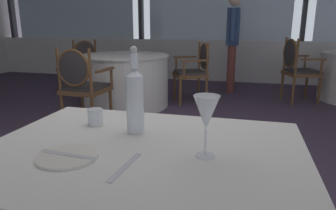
{
  "coord_description": "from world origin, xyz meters",
  "views": [
    {
      "loc": [
        0.65,
        -2.1,
        1.18
      ],
      "look_at": [
        0.31,
        -0.81,
        0.83
      ],
      "focal_mm": 32.95,
      "sensor_mm": 36.0,
      "label": 1
    }
  ],
  "objects_px": {
    "wine_glass": "(206,114)",
    "water_tumbler": "(95,117)",
    "dining_chair_1_0": "(81,82)",
    "side_plate": "(68,156)",
    "water_bottle": "(135,98)",
    "dining_chair_1_2": "(89,62)",
    "dining_chair_0_1": "(297,65)",
    "diner_person_1": "(233,37)",
    "dining_chair_1_1": "(196,68)"
  },
  "relations": [
    {
      "from": "water_bottle",
      "to": "wine_glass",
      "type": "relative_size",
      "value": 1.67
    },
    {
      "from": "wine_glass",
      "to": "dining_chair_1_0",
      "type": "distance_m",
      "value": 2.72
    },
    {
      "from": "water_bottle",
      "to": "dining_chair_0_1",
      "type": "bearing_deg",
      "value": 73.34
    },
    {
      "from": "dining_chair_1_1",
      "to": "diner_person_1",
      "type": "height_order",
      "value": "diner_person_1"
    },
    {
      "from": "wine_glass",
      "to": "dining_chair_0_1",
      "type": "xyz_separation_m",
      "value": [
        0.85,
        4.06,
        -0.33
      ]
    },
    {
      "from": "water_tumbler",
      "to": "dining_chair_0_1",
      "type": "xyz_separation_m",
      "value": [
        1.37,
        3.84,
        -0.22
      ]
    },
    {
      "from": "wine_glass",
      "to": "dining_chair_1_2",
      "type": "bearing_deg",
      "value": 123.36
    },
    {
      "from": "dining_chair_1_0",
      "to": "water_tumbler",
      "type": "bearing_deg",
      "value": -144.24
    },
    {
      "from": "dining_chair_0_1",
      "to": "dining_chair_1_0",
      "type": "height_order",
      "value": "dining_chair_0_1"
    },
    {
      "from": "water_tumbler",
      "to": "dining_chair_1_0",
      "type": "bearing_deg",
      "value": 121.63
    },
    {
      "from": "water_bottle",
      "to": "diner_person_1",
      "type": "bearing_deg",
      "value": 87.93
    },
    {
      "from": "water_bottle",
      "to": "dining_chair_1_2",
      "type": "distance_m",
      "value": 4.24
    },
    {
      "from": "water_bottle",
      "to": "dining_chair_1_1",
      "type": "height_order",
      "value": "water_bottle"
    },
    {
      "from": "wine_glass",
      "to": "water_tumbler",
      "type": "relative_size",
      "value": 2.96
    },
    {
      "from": "side_plate",
      "to": "water_bottle",
      "type": "xyz_separation_m",
      "value": [
        0.13,
        0.3,
        0.14
      ]
    },
    {
      "from": "dining_chair_1_0",
      "to": "dining_chair_1_2",
      "type": "xyz_separation_m",
      "value": [
        -0.81,
        1.68,
        -0.01
      ]
    },
    {
      "from": "side_plate",
      "to": "dining_chair_0_1",
      "type": "bearing_deg",
      "value": 72.83
    },
    {
      "from": "water_tumbler",
      "to": "dining_chair_1_2",
      "type": "bearing_deg",
      "value": 118.98
    },
    {
      "from": "water_tumbler",
      "to": "dining_chair_0_1",
      "type": "bearing_deg",
      "value": 70.41
    },
    {
      "from": "side_plate",
      "to": "wine_glass",
      "type": "height_order",
      "value": "wine_glass"
    },
    {
      "from": "side_plate",
      "to": "water_bottle",
      "type": "relative_size",
      "value": 0.58
    },
    {
      "from": "water_tumbler",
      "to": "diner_person_1",
      "type": "relative_size",
      "value": 0.04
    },
    {
      "from": "dining_chair_0_1",
      "to": "side_plate",
      "type": "bearing_deg",
      "value": -124.65
    },
    {
      "from": "dining_chair_1_1",
      "to": "dining_chair_1_2",
      "type": "xyz_separation_m",
      "value": [
        -1.86,
        0.13,
        0.01
      ]
    },
    {
      "from": "water_tumbler",
      "to": "dining_chair_1_2",
      "type": "height_order",
      "value": "dining_chair_1_2"
    },
    {
      "from": "water_bottle",
      "to": "dining_chair_1_0",
      "type": "bearing_deg",
      "value": 125.29
    },
    {
      "from": "wine_glass",
      "to": "dining_chair_1_1",
      "type": "bearing_deg",
      "value": 99.88
    },
    {
      "from": "wine_glass",
      "to": "diner_person_1",
      "type": "height_order",
      "value": "diner_person_1"
    },
    {
      "from": "dining_chair_1_0",
      "to": "side_plate",
      "type": "bearing_deg",
      "value": -146.87
    },
    {
      "from": "water_tumbler",
      "to": "wine_glass",
      "type": "bearing_deg",
      "value": -22.76
    },
    {
      "from": "dining_chair_1_1",
      "to": "diner_person_1",
      "type": "distance_m",
      "value": 1.13
    },
    {
      "from": "dining_chair_0_1",
      "to": "dining_chair_1_2",
      "type": "bearing_deg",
      "value": 167.18
    },
    {
      "from": "water_tumbler",
      "to": "dining_chair_1_0",
      "type": "relative_size",
      "value": 0.08
    },
    {
      "from": "dining_chair_0_1",
      "to": "diner_person_1",
      "type": "height_order",
      "value": "diner_person_1"
    },
    {
      "from": "water_bottle",
      "to": "dining_chair_1_2",
      "type": "bearing_deg",
      "value": 121.13
    },
    {
      "from": "water_bottle",
      "to": "dining_chair_0_1",
      "type": "xyz_separation_m",
      "value": [
        1.16,
        3.89,
        -0.32
      ]
    },
    {
      "from": "dining_chair_1_2",
      "to": "diner_person_1",
      "type": "height_order",
      "value": "diner_person_1"
    },
    {
      "from": "side_plate",
      "to": "dining_chair_1_1",
      "type": "height_order",
      "value": "dining_chair_1_1"
    },
    {
      "from": "water_tumbler",
      "to": "diner_person_1",
      "type": "xyz_separation_m",
      "value": [
        0.36,
        4.36,
        0.17
      ]
    },
    {
      "from": "wine_glass",
      "to": "dining_chair_1_1",
      "type": "xyz_separation_m",
      "value": [
        -0.64,
        3.65,
        -0.37
      ]
    },
    {
      "from": "water_bottle",
      "to": "dining_chair_1_2",
      "type": "relative_size",
      "value": 0.38
    },
    {
      "from": "wine_glass",
      "to": "side_plate",
      "type": "bearing_deg",
      "value": -163.93
    },
    {
      "from": "side_plate",
      "to": "dining_chair_0_1",
      "type": "distance_m",
      "value": 4.39
    },
    {
      "from": "dining_chair_0_1",
      "to": "diner_person_1",
      "type": "distance_m",
      "value": 1.19
    },
    {
      "from": "dining_chair_1_0",
      "to": "diner_person_1",
      "type": "height_order",
      "value": "diner_person_1"
    },
    {
      "from": "dining_chair_1_0",
      "to": "dining_chair_1_1",
      "type": "bearing_deg",
      "value": -29.97
    },
    {
      "from": "side_plate",
      "to": "dining_chair_1_0",
      "type": "distance_m",
      "value": 2.57
    },
    {
      "from": "dining_chair_1_2",
      "to": "dining_chair_1_1",
      "type": "bearing_deg",
      "value": 30.01
    },
    {
      "from": "diner_person_1",
      "to": "dining_chair_1_2",
      "type": "bearing_deg",
      "value": 19.51
    },
    {
      "from": "water_tumbler",
      "to": "dining_chair_1_2",
      "type": "xyz_separation_m",
      "value": [
        -1.98,
        3.57,
        -0.24
      ]
    }
  ]
}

